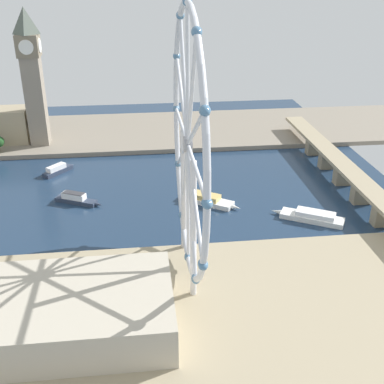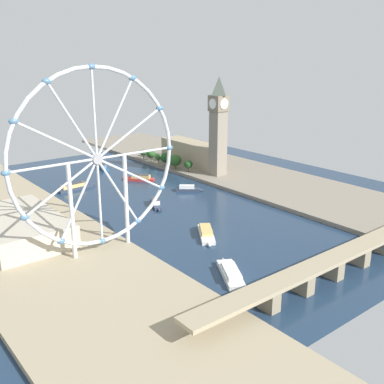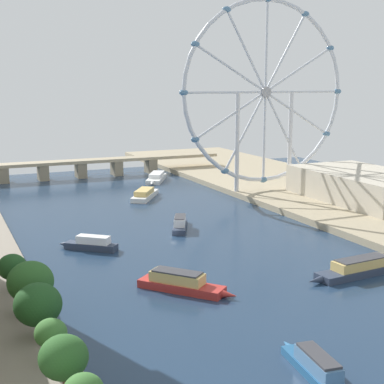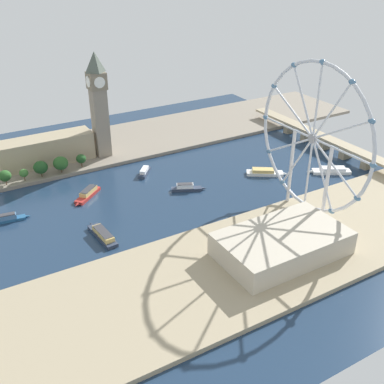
# 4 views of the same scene
# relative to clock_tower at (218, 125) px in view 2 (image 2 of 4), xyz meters

# --- Properties ---
(ground_plane) EXTENTS (382.67, 382.67, 0.00)m
(ground_plane) POSITION_rel_clock_tower_xyz_m (83.67, 21.41, -49.41)
(ground_plane) COLOR #1E334C
(riverbank_left) EXTENTS (90.00, 520.00, 3.00)m
(riverbank_left) POSITION_rel_clock_tower_xyz_m (-22.67, 21.41, -47.91)
(riverbank_left) COLOR gray
(riverbank_left) RESTS_ON ground_plane
(riverbank_right) EXTENTS (90.00, 520.00, 3.00)m
(riverbank_right) POSITION_rel_clock_tower_xyz_m (190.00, 21.41, -47.91)
(riverbank_right) COLOR tan
(riverbank_right) RESTS_ON ground_plane
(clock_tower) EXTENTS (14.86, 14.86, 88.96)m
(clock_tower) POSITION_rel_clock_tower_xyz_m (0.00, 0.00, 0.00)
(clock_tower) COLOR gray
(clock_tower) RESTS_ON riverbank_left
(parliament_block) EXTENTS (22.00, 77.82, 22.98)m
(parliament_block) POSITION_rel_clock_tower_xyz_m (-7.79, -46.91, -34.92)
(parliament_block) COLOR tan
(parliament_block) RESTS_ON riverbank_left
(tree_row_embankment) EXTENTS (12.55, 81.30, 13.72)m
(tree_row_embankment) POSITION_rel_clock_tower_xyz_m (16.94, -57.98, -38.64)
(tree_row_embankment) COLOR #513823
(tree_row_embankment) RESTS_ON riverbank_left
(ferris_wheel) EXTENTS (101.57, 3.20, 103.66)m
(ferris_wheel) POSITION_rel_clock_tower_xyz_m (163.50, 84.12, 6.59)
(ferris_wheel) COLOR silver
(ferris_wheel) RESTS_ON riverbank_right
(riverside_hall) EXTENTS (44.74, 75.99, 14.39)m
(riverside_hall) POSITION_rel_clock_tower_xyz_m (195.05, 37.26, -39.21)
(riverside_hall) COLOR #BCB29E
(riverside_hall) RESTS_ON riverbank_right
(river_bridge) EXTENTS (194.67, 12.32, 11.62)m
(river_bridge) POSITION_rel_clock_tower_xyz_m (83.67, 183.28, -41.12)
(river_bridge) COLOR tan
(river_bridge) RESTS_ON ground_plane
(tour_boat_0) EXTENTS (23.99, 26.99, 6.00)m
(tour_boat_0) POSITION_rel_clock_tower_xyz_m (62.25, -36.52, -46.97)
(tour_boat_0) COLOR #B22D28
(tour_boat_0) RESTS_ON ground_plane
(tour_boat_1) EXTENTS (36.06, 9.63, 5.71)m
(tour_boat_1) POSITION_rel_clock_tower_xyz_m (120.27, -47.12, -47.01)
(tour_boat_1) COLOR #2D384C
(tour_boat_1) RESTS_ON ground_plane
(tour_boat_2) EXTENTS (22.83, 34.15, 5.03)m
(tour_boat_2) POSITION_rel_clock_tower_xyz_m (124.41, 150.17, -47.32)
(tour_boat_2) COLOR white
(tour_boat_2) RESTS_ON ground_plane
(tour_boat_3) EXTENTS (23.67, 31.63, 5.16)m
(tour_boat_3) POSITION_rel_clock_tower_xyz_m (99.32, 100.96, -47.30)
(tour_boat_3) COLOR white
(tour_boat_3) RESTS_ON ground_plane
(tour_boat_4) EXTENTS (20.43, 18.13, 5.42)m
(tour_boat_4) POSITION_rel_clock_tower_xyz_m (47.94, 17.15, -47.18)
(tour_boat_4) COLOR #2D384C
(tour_boat_4) RESTS_ON ground_plane
(tour_boat_5) EXTENTS (15.15, 26.05, 5.83)m
(tour_boat_5) POSITION_rel_clock_tower_xyz_m (90.90, 32.12, -47.12)
(tour_boat_5) COLOR #2D384C
(tour_boat_5) RESTS_ON ground_plane
(tour_boat_6) EXTENTS (8.09, 27.13, 5.58)m
(tour_boat_6) POSITION_rel_clock_tower_xyz_m (68.43, -95.34, -47.15)
(tour_boat_6) COLOR #235684
(tour_boat_6) RESTS_ON ground_plane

